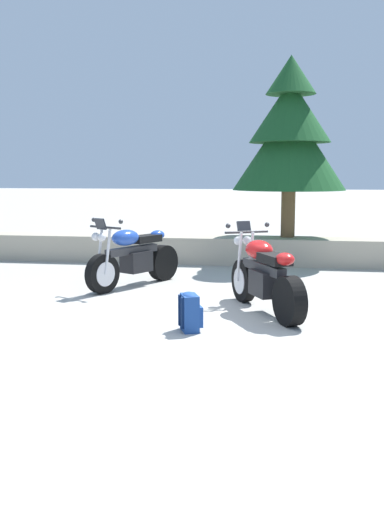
% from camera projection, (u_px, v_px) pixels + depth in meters
% --- Properties ---
extents(ground_plane, '(120.00, 120.00, 0.00)m').
position_uv_depth(ground_plane, '(225.00, 320.00, 7.52)').
color(ground_plane, '#A3A099').
extents(stone_wall, '(36.00, 0.80, 0.55)m').
position_uv_depth(stone_wall, '(248.00, 250.00, 12.18)').
color(stone_wall, '#A89E89').
rests_on(stone_wall, ground).
extents(motorcycle_blue_near_left, '(1.19, 1.88, 1.18)m').
position_uv_depth(motorcycle_blue_near_left, '(133.00, 258.00, 9.69)').
color(motorcycle_blue_near_left, black).
rests_on(motorcycle_blue_near_left, ground).
extents(motorcycle_red_centre, '(1.13, 1.91, 1.18)m').
position_uv_depth(motorcycle_red_centre, '(264.00, 277.00, 7.91)').
color(motorcycle_red_centre, black).
rests_on(motorcycle_red_centre, ground).
extents(rider_backpack, '(0.32, 0.34, 0.47)m').
position_uv_depth(rider_backpack, '(190.00, 311.00, 6.99)').
color(rider_backpack, navy).
rests_on(rider_backpack, ground).
extents(pine_tree_mid_left, '(2.30, 2.30, 3.64)m').
position_uv_depth(pine_tree_mid_left, '(290.00, 134.00, 11.90)').
color(pine_tree_mid_left, brown).
rests_on(pine_tree_mid_left, stone_wall).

